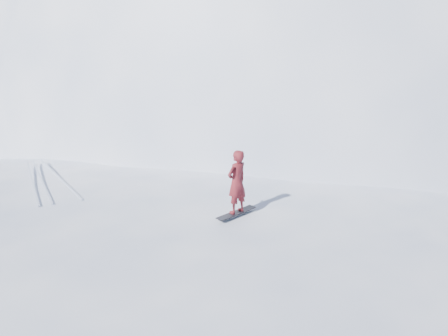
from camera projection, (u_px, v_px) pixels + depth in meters
name	position (u px, v px, depth m)	size (l,w,h in m)	color
ground	(120.00, 307.00, 11.29)	(400.00, 400.00, 0.00)	white
near_ridge	(138.00, 253.00, 14.32)	(36.00, 28.00, 4.80)	white
summit_peak	(299.00, 119.00, 42.22)	(60.00, 56.00, 56.00)	white
peak_shoulder	(212.00, 139.00, 32.65)	(28.00, 24.00, 18.00)	white
wind_bumps	(94.00, 273.00, 12.99)	(16.00, 14.40, 1.00)	white
snowboard	(237.00, 213.00, 11.67)	(1.44, 0.27, 0.02)	black
snowboarder	(237.00, 182.00, 11.40)	(0.68, 0.45, 1.87)	maroon
board_tracks	(44.00, 178.00, 14.85)	(2.06, 5.96, 0.04)	silver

